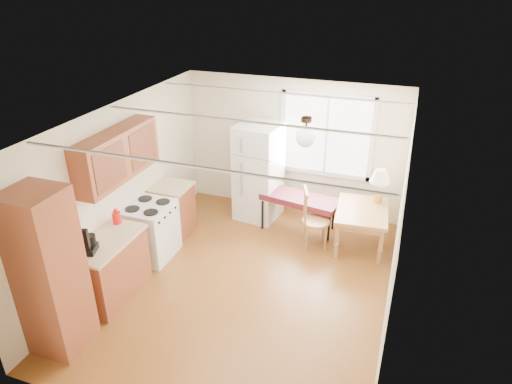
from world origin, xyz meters
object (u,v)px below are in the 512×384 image
at_px(refrigerator, 258,172).
at_px(chair, 310,215).
at_px(dining_table, 362,215).
at_px(bench, 299,200).

xyz_separation_m(refrigerator, chair, (1.13, -0.71, -0.29)).
distance_m(refrigerator, dining_table, 1.99).
bearing_deg(bench, chair, -46.23).
bearing_deg(dining_table, refrigerator, 163.40).
relative_size(refrigerator, bench, 1.20).
xyz_separation_m(bench, chair, (0.32, -0.47, 0.01)).
xyz_separation_m(refrigerator, bench, (0.82, -0.24, -0.30)).
distance_m(refrigerator, chair, 1.37).
xyz_separation_m(refrigerator, dining_table, (1.92, -0.41, -0.31)).
bearing_deg(chair, refrigerator, 129.19).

